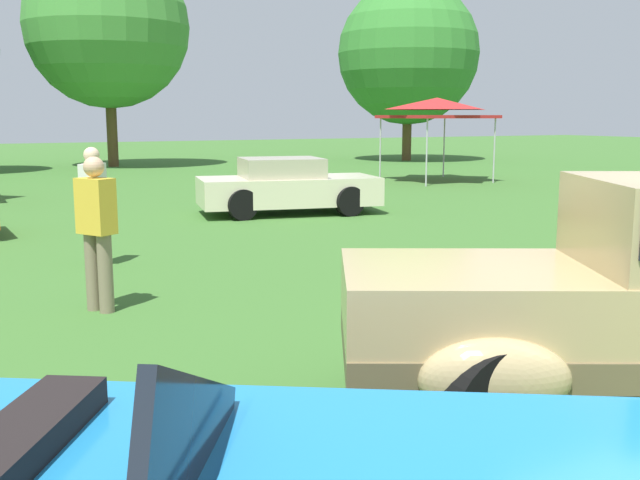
% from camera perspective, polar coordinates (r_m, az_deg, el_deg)
% --- Properties ---
extents(show_car_cream, '(4.12, 2.43, 1.22)m').
position_cam_1_polar(show_car_cream, '(16.07, -2.57, 4.18)').
color(show_car_cream, beige).
rests_on(show_car_cream, ground_plane).
extents(spectator_near_truck, '(0.41, 0.47, 1.69)m').
position_cam_1_polar(spectator_near_truck, '(8.26, -16.95, 0.84)').
color(spectator_near_truck, '#7F7056').
rests_on(spectator_near_truck, ground_plane).
extents(spectator_between_cars, '(0.43, 0.47, 1.69)m').
position_cam_1_polar(spectator_between_cars, '(10.80, -17.16, 2.80)').
color(spectator_between_cars, '#9E998E').
rests_on(spectator_between_cars, ground_plane).
extents(canopy_tent_center_field, '(2.93, 2.93, 2.71)m').
position_cam_1_polar(canopy_tent_center_field, '(24.43, 9.09, 10.20)').
color(canopy_tent_center_field, '#B7B7BC').
rests_on(canopy_tent_center_field, ground_plane).
extents(treeline_center, '(6.73, 6.73, 9.16)m').
position_cam_1_polar(treeline_center, '(32.73, -16.21, 15.66)').
color(treeline_center, brown).
rests_on(treeline_center, ground_plane).
extents(treeline_mid_right, '(6.68, 6.68, 8.39)m').
position_cam_1_polar(treeline_mid_right, '(36.09, 6.89, 14.18)').
color(treeline_mid_right, brown).
rests_on(treeline_mid_right, ground_plane).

